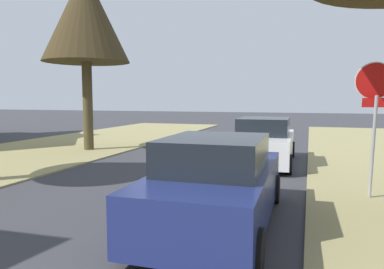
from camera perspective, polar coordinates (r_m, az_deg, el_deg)
name	(u,v)px	position (r m, az deg, el deg)	size (l,w,h in m)	color
stop_sign_far	(374,100)	(8.71, 26.74, 4.83)	(0.81, 0.49, 2.95)	#9EA0A5
street_tree_left_mid_b	(85,17)	(16.37, -16.46, 17.31)	(3.59, 3.59, 7.48)	#483E25
parked_sedan_navy	(217,185)	(6.37, 3.93, -7.87)	(2.01, 4.43, 1.57)	navy
parked_sedan_white	(264,143)	(12.57, 11.29, -1.26)	(2.01, 4.43, 1.57)	white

